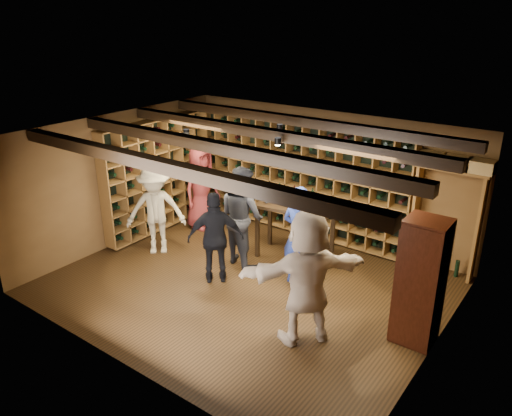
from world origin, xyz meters
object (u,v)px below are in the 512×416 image
Objects in this scene: guest_khaki at (156,210)px; tasting_table at (295,212)px; guest_red_floral at (201,187)px; guest_beige at (307,278)px; guest_woman_black at (216,238)px; man_grey_suit at (242,216)px; man_blue_shirt at (299,237)px; display_cabinet at (420,284)px.

guest_khaki is 2.54m from tasting_table.
guest_beige reaches higher than guest_red_floral.
guest_khaki is 0.88× the size of guest_beige.
guest_woman_black reaches higher than tasting_table.
man_grey_suit reaches higher than tasting_table.
guest_beige is (0.87, -1.21, 0.10)m from man_blue_shirt.
display_cabinet is 2.10m from man_blue_shirt.
guest_beige is (3.71, -2.04, 0.09)m from guest_red_floral.
display_cabinet is at bearing -33.95° from tasting_table.
guest_red_floral is at bearing -9.26° from man_blue_shirt.
display_cabinet reaches higher than guest_khaki.
guest_khaki is at bearing 37.67° from man_grey_suit.
guest_khaki is (-1.52, -0.60, -0.06)m from man_grey_suit.
display_cabinet is at bearing -39.73° from guest_khaki.
guest_woman_black is (-3.21, -0.37, -0.08)m from display_cabinet.
guest_beige reaches higher than display_cabinet.
tasting_table is at bearing -47.73° from man_blue_shirt.
display_cabinet is 0.98× the size of man_grey_suit.
guest_beige is 1.31× the size of tasting_table.
guest_red_floral is at bearing 52.97° from guest_khaki.
guest_red_floral is at bearing -79.06° from guest_beige.
man_blue_shirt reaches higher than guest_khaki.
guest_beige reaches higher than guest_woman_black.
guest_red_floral is 1.37m from guest_khaki.
man_grey_suit reaches higher than guest_red_floral.
display_cabinet reaches higher than tasting_table.
display_cabinet is at bearing 165.53° from guest_beige.
guest_woman_black is at bearing 39.25° from man_blue_shirt.
tasting_table is at bearing -115.37° from man_grey_suit.
man_blue_shirt is 1.49m from guest_beige.
man_grey_suit reaches higher than display_cabinet.
guest_woman_black is at bearing -64.11° from guest_beige.
man_grey_suit is at bearing -142.32° from tasting_table.
tasting_table is (2.28, -0.05, 0.03)m from guest_red_floral.
tasting_table is (-0.55, 0.79, 0.03)m from man_blue_shirt.
guest_beige is at bearing -65.30° from tasting_table.
guest_beige is (2.00, -0.50, 0.17)m from guest_woman_black.
guest_khaki is 1.15× the size of tasting_table.
guest_red_floral is (-4.92, 1.17, 0.00)m from display_cabinet.
man_grey_suit is 1.81m from guest_red_floral.
guest_woman_black is 0.82× the size of guest_beige.
man_grey_suit is 1.14× the size of guest_woman_black.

